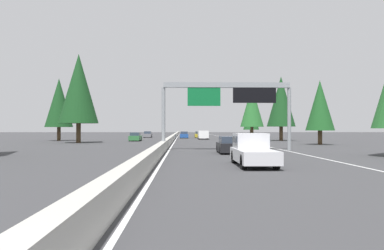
{
  "coord_description": "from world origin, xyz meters",
  "views": [
    {
      "loc": [
        -1.48,
        -1.58,
        2.15
      ],
      "look_at": [
        59.08,
        -3.03,
        2.68
      ],
      "focal_mm": 36.14,
      "sensor_mm": 36.0,
      "label": 1
    }
  ],
  "objects": [
    {
      "name": "conifer_right_mid",
      "position": [
        65.66,
        -18.8,
        6.85
      ],
      "size": [
        4.96,
        4.96,
        11.27
      ],
      "color": "#4C3823",
      "rests_on": "ground"
    },
    {
      "name": "conifer_right_distant",
      "position": [
        88.53,
        -17.6,
        5.09
      ],
      "size": [
        3.69,
        3.69,
        8.39
      ],
      "color": "#4C3823",
      "rests_on": "ground"
    },
    {
      "name": "conifer_right_far",
      "position": [
        80.55,
        -16.36,
        6.89
      ],
      "size": [
        4.99,
        4.99,
        11.34
      ],
      "color": "#4C3823",
      "rests_on": "ground"
    },
    {
      "name": "sedan_mid_right",
      "position": [
        31.75,
        -5.55,
        0.68
      ],
      "size": [
        4.4,
        1.8,
        1.47
      ],
      "color": "black",
      "rests_on": "ground"
    },
    {
      "name": "conifer_left_mid",
      "position": [
        66.13,
        19.97,
        6.6
      ],
      "size": [
        4.78,
        4.78,
        10.86
      ],
      "color": "#4C3823",
      "rests_on": "ground"
    },
    {
      "name": "minivan_distant_a",
      "position": [
        74.77,
        -5.6,
        0.95
      ],
      "size": [
        5.0,
        1.95,
        1.69
      ],
      "color": "white",
      "rests_on": "ground"
    },
    {
      "name": "shoulder_stripe_median",
      "position": [
        70.0,
        -0.25,
        0.01
      ],
      "size": [
        160.0,
        0.16,
        0.01
      ],
      "primitive_type": "cube",
      "color": "silver",
      "rests_on": "ground"
    },
    {
      "name": "sedan_near_center",
      "position": [
        86.29,
        -5.21,
        0.68
      ],
      "size": [
        4.4,
        1.8,
        1.47
      ],
      "color": "#AD931E",
      "rests_on": "ground"
    },
    {
      "name": "pickup_far_right",
      "position": [
        20.86,
        -5.62,
        0.91
      ],
      "size": [
        5.6,
        2.0,
        1.86
      ],
      "color": "silver",
      "rests_on": "ground"
    },
    {
      "name": "oncoming_far",
      "position": [
        89.12,
        6.62,
        0.68
      ],
      "size": [
        4.4,
        1.8,
        1.47
      ],
      "rotation": [
        0.0,
        0.0,
        3.14
      ],
      "color": "slate",
      "rests_on": "ground"
    },
    {
      "name": "ground_plane",
      "position": [
        60.0,
        0.0,
        0.0
      ],
      "size": [
        320.0,
        320.0,
        0.0
      ],
      "primitive_type": "plane",
      "color": "#38383A"
    },
    {
      "name": "median_barrier",
      "position": [
        80.0,
        0.3,
        0.45
      ],
      "size": [
        180.0,
        0.56,
        0.9
      ],
      "primitive_type": "cube",
      "color": "#ADAAA3",
      "rests_on": "ground"
    },
    {
      "name": "sedan_mid_center",
      "position": [
        83.28,
        -1.87,
        0.68
      ],
      "size": [
        4.4,
        1.8,
        1.47
      ],
      "color": "#1E4793",
      "rests_on": "ground"
    },
    {
      "name": "shoulder_stripe_right",
      "position": [
        70.0,
        -11.52,
        0.01
      ],
      "size": [
        160.0,
        0.16,
        0.01
      ],
      "primitive_type": "cube",
      "color": "silver",
      "rests_on": "ground"
    },
    {
      "name": "oncoming_near",
      "position": [
        64.33,
        6.48,
        0.68
      ],
      "size": [
        4.4,
        1.8,
        1.47
      ],
      "rotation": [
        0.0,
        0.0,
        3.14
      ],
      "color": "#2D6B38",
      "rests_on": "ground"
    },
    {
      "name": "conifer_right_near",
      "position": [
        49.12,
        -19.74,
        5.18
      ],
      "size": [
        3.76,
        3.76,
        8.54
      ],
      "color": "#4C3823",
      "rests_on": "ground"
    },
    {
      "name": "conifer_left_near",
      "position": [
        56.39,
        13.96,
        8.07
      ],
      "size": [
        5.84,
        5.84,
        13.28
      ],
      "color": "#4C3823",
      "rests_on": "ground"
    },
    {
      "name": "sign_gantry_overhead",
      "position": [
        36.06,
        -6.03,
        5.28
      ],
      "size": [
        0.5,
        12.68,
        6.64
      ],
      "color": "gray",
      "rests_on": "ground"
    }
  ]
}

